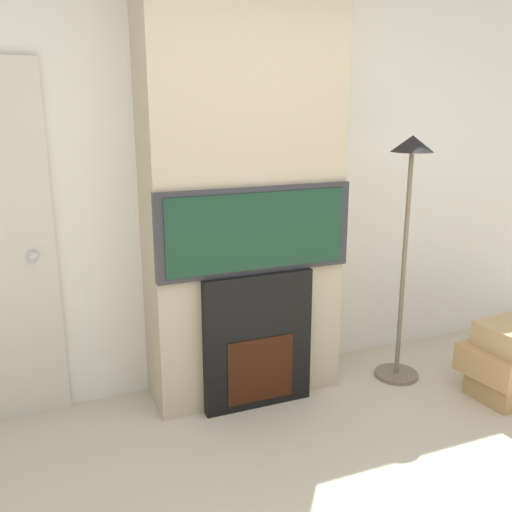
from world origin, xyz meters
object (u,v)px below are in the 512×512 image
object	(u,v)px
fireplace	(256,340)
television	(256,231)
floor_lamp	(408,212)
box_stack	(509,360)

from	to	relation	value
fireplace	television	size ratio (longest dim) A/B	0.72
television	floor_lamp	distance (m)	1.02
fireplace	box_stack	distance (m)	1.60
box_stack	television	bearing A→B (deg)	160.82
box_stack	fireplace	bearing A→B (deg)	160.76
television	floor_lamp	bearing A→B (deg)	-1.83
fireplace	television	bearing A→B (deg)	-90.00
fireplace	floor_lamp	bearing A→B (deg)	-1.95
floor_lamp	television	bearing A→B (deg)	178.17
fireplace	box_stack	size ratio (longest dim) A/B	1.60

